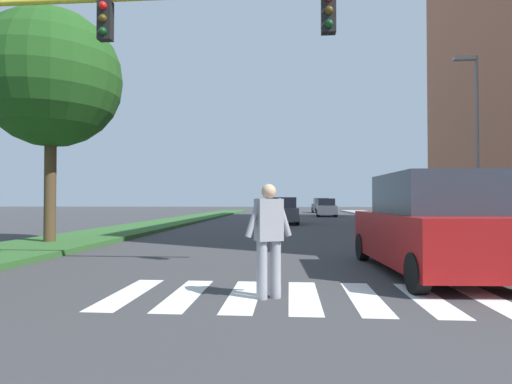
{
  "coord_description": "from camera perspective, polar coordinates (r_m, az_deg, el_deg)",
  "views": [
    {
      "loc": [
        -0.21,
        1.82,
        1.44
      ],
      "look_at": [
        -1.66,
        20.11,
        1.82
      ],
      "focal_mm": 29.38,
      "sensor_mm": 36.0,
      "label": 1
    }
  ],
  "objects": [
    {
      "name": "traffic_light_gantry",
      "position": [
        9.45,
        -20.24,
        16.71
      ],
      "size": [
        8.26,
        0.3,
        6.0
      ],
      "color": "gold",
      "rests_on": "median_strip"
    },
    {
      "name": "sedan_far_horizon",
      "position": [
        50.63,
        8.87,
        -1.89
      ],
      "size": [
        2.15,
        4.34,
        1.76
      ],
      "color": "#474C51",
      "rests_on": "ground_plane"
    },
    {
      "name": "street_lamp_right",
      "position": [
        20.34,
        27.64,
        7.86
      ],
      "size": [
        1.02,
        0.24,
        7.5
      ],
      "color": "slate",
      "rests_on": "sidewalk_right"
    },
    {
      "name": "pedestrian_performer",
      "position": [
        6.22,
        1.75,
        -5.88
      ],
      "size": [
        0.71,
        0.41,
        1.69
      ],
      "color": "gray",
      "rests_on": "ground_plane"
    },
    {
      "name": "sedan_midblock",
      "position": [
        26.11,
        3.7,
        -2.67
      ],
      "size": [
        1.94,
        4.16,
        1.65
      ],
      "color": "#474C51",
      "rests_on": "ground_plane"
    },
    {
      "name": "sedan_distant",
      "position": [
        39.08,
        9.56,
        -2.17
      ],
      "size": [
        1.96,
        4.24,
        1.64
      ],
      "color": "silver",
      "rests_on": "ground_plane"
    },
    {
      "name": "median_strip",
      "position": [
        27.25,
        -11.39,
        -4.04
      ],
      "size": [
        3.18,
        64.0,
        0.15
      ],
      "primitive_type": "cube",
      "color": "#2D5B28",
      "rests_on": "ground_plane"
    },
    {
      "name": "crosswalk",
      "position": [
        6.5,
        6.51,
        -13.97
      ],
      "size": [
        5.85,
        2.2,
        0.01
      ],
      "color": "silver",
      "rests_on": "ground_plane"
    },
    {
      "name": "sidewalk_right",
      "position": [
        27.56,
        22.56,
        -3.94
      ],
      "size": [
        3.0,
        64.0,
        0.15
      ],
      "primitive_type": "cube",
      "color": "#9E9991",
      "rests_on": "ground_plane"
    },
    {
      "name": "tree_mid",
      "position": [
        15.34,
        -26.1,
        13.67
      ],
      "size": [
        4.4,
        4.4,
        7.41
      ],
      "color": "#4C3823",
      "rests_on": "median_strip"
    },
    {
      "name": "ground_plane",
      "position": [
        28.22,
        4.98,
        -4.11
      ],
      "size": [
        140.0,
        140.0,
        0.0
      ],
      "primitive_type": "plane",
      "color": "#38383A"
    },
    {
      "name": "suv_crossing",
      "position": [
        8.94,
        22.49,
        -4.38
      ],
      "size": [
        2.19,
        4.69,
        1.97
      ],
      "color": "maroon",
      "rests_on": "ground_plane"
    }
  ]
}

